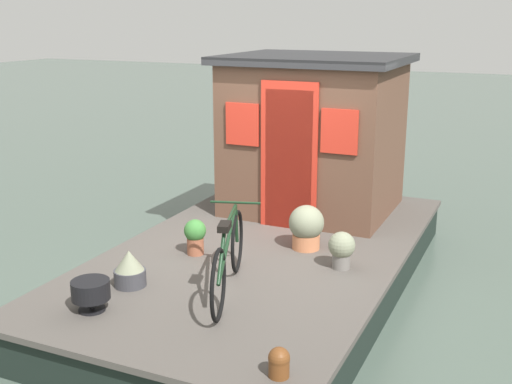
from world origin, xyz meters
TOP-DOWN VIEW (x-y plane):
  - ground_plane at (0.00, 0.00)m, footprint 60.00×60.00m
  - houseboat_deck at (0.00, 0.00)m, footprint 5.53×3.08m
  - houseboat_cabin at (1.65, 0.00)m, footprint 1.97×2.26m
  - bicycle at (-1.27, -0.20)m, footprint 1.67×0.66m
  - potted_plant_geranium at (0.16, -0.46)m, footprint 0.39×0.39m
  - potted_plant_sage at (-0.51, 0.59)m, footprint 0.24×0.24m
  - potted_plant_mint at (-0.24, -0.99)m, footprint 0.28×0.28m
  - potted_plant_thyme at (-1.51, 0.75)m, footprint 0.31×0.31m
  - charcoal_grill at (-2.11, 0.74)m, footprint 0.34×0.34m
  - mooring_bollard at (-2.42, -1.19)m, footprint 0.16×0.16m

SIDE VIEW (x-z plane):
  - ground_plane at x=0.00m, z-range 0.00..0.00m
  - houseboat_deck at x=0.00m, z-range 0.00..0.48m
  - mooring_bollard at x=-2.42m, z-range 0.48..0.71m
  - potted_plant_thyme at x=-1.51m, z-range 0.47..0.83m
  - charcoal_grill at x=-2.11m, z-range 0.53..0.81m
  - potted_plant_sage at x=-0.51m, z-range 0.50..0.90m
  - potted_plant_mint at x=-0.24m, z-range 0.50..0.90m
  - potted_plant_geranium at x=0.16m, z-range 0.49..0.99m
  - bicycle at x=-1.27m, z-range 0.46..1.23m
  - houseboat_cabin at x=1.65m, z-range 0.49..2.54m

